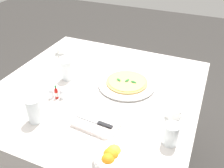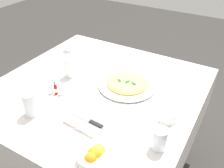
% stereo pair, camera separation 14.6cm
% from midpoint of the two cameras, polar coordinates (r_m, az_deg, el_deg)
% --- Properties ---
extents(ground_plane, '(8.00, 8.00, 0.00)m').
position_cam_midpoint_polar(ground_plane, '(1.99, -0.53, -18.96)').
color(ground_plane, '#33302D').
extents(dining_table, '(1.17, 1.17, 0.75)m').
position_cam_midpoint_polar(dining_table, '(1.54, -0.66, -4.81)').
color(dining_table, white).
rests_on(dining_table, ground_plane).
extents(pizza_plate, '(0.34, 0.34, 0.02)m').
position_cam_midpoint_polar(pizza_plate, '(1.47, 6.34, -0.24)').
color(pizza_plate, white).
rests_on(pizza_plate, dining_table).
extents(pizza, '(0.25, 0.25, 0.02)m').
position_cam_midpoint_polar(pizza, '(1.47, 6.38, 0.21)').
color(pizza, '#DBAD60').
rests_on(pizza, pizza_plate).
extents(coffee_cup_far_left, '(0.13, 0.13, 0.06)m').
position_cam_midpoint_polar(coffee_cup_far_left, '(1.26, 15.94, -7.67)').
color(coffee_cup_far_left, white).
rests_on(coffee_cup_far_left, dining_table).
extents(coffee_cup_left_edge, '(0.13, 0.13, 0.07)m').
position_cam_midpoint_polar(coffee_cup_left_edge, '(1.88, -7.57, 8.35)').
color(coffee_cup_left_edge, white).
rests_on(coffee_cup_left_edge, dining_table).
extents(water_glass_right_edge, '(0.07, 0.07, 0.13)m').
position_cam_midpoint_polar(water_glass_right_edge, '(1.28, -15.24, -4.85)').
color(water_glass_right_edge, white).
rests_on(water_glass_right_edge, dining_table).
extents(water_glass_near_right, '(0.07, 0.07, 0.10)m').
position_cam_midpoint_polar(water_glass_near_right, '(1.11, 14.61, -12.49)').
color(water_glass_near_right, white).
rests_on(water_glass_near_right, dining_table).
extents(water_glass_near_left, '(0.07, 0.07, 0.12)m').
position_cam_midpoint_polar(water_glass_near_left, '(1.55, -7.16, 3.53)').
color(water_glass_near_left, white).
rests_on(water_glass_near_left, dining_table).
extents(napkin_folded, '(0.23, 0.15, 0.02)m').
position_cam_midpoint_polar(napkin_folded, '(1.21, -1.99, -8.95)').
color(napkin_folded, silver).
rests_on(napkin_folded, dining_table).
extents(dinner_knife, '(0.20, 0.03, 0.01)m').
position_cam_midpoint_polar(dinner_knife, '(1.20, -2.12, -8.41)').
color(dinner_knife, silver).
rests_on(dinner_knife, napkin_folded).
extents(citrus_bowl, '(0.15, 0.15, 0.07)m').
position_cam_midpoint_polar(citrus_bowl, '(1.05, 0.32, -16.42)').
color(citrus_bowl, white).
rests_on(citrus_bowl, dining_table).
extents(hot_sauce_bottle, '(0.02, 0.02, 0.08)m').
position_cam_midpoint_polar(hot_sauce_bottle, '(1.41, -10.00, -1.26)').
color(hot_sauce_bottle, '#B7140F').
rests_on(hot_sauce_bottle, dining_table).
extents(salt_shaker, '(0.03, 0.03, 0.06)m').
position_cam_midpoint_polar(salt_shaker, '(1.42, -11.09, -1.42)').
color(salt_shaker, white).
rests_on(salt_shaker, dining_table).
extents(pepper_shaker, '(0.03, 0.03, 0.06)m').
position_cam_midpoint_polar(pepper_shaker, '(1.40, -8.82, -1.69)').
color(pepper_shaker, white).
rests_on(pepper_shaker, dining_table).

